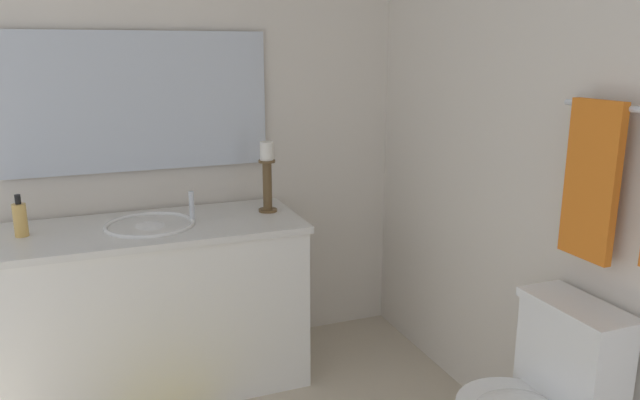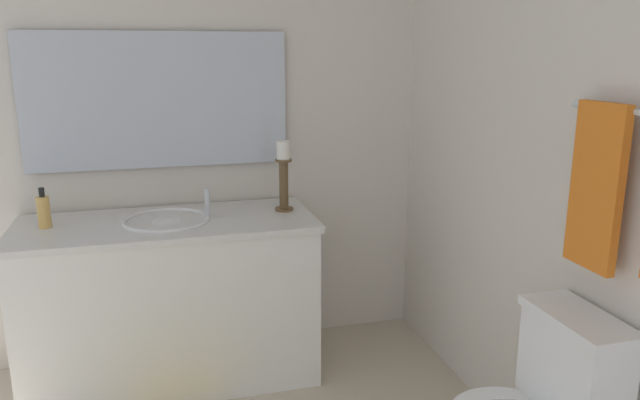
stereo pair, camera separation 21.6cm
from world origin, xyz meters
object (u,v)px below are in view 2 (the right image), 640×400
object	(u,v)px
vanity_cabinet	(172,301)
towel_near_vanity	(596,187)
mirror	(158,101)
soap_bottle	(44,211)
sink_basin	(167,229)
candle_holder_tall	(284,174)

from	to	relation	value
vanity_cabinet	towel_near_vanity	bearing A→B (deg)	45.84
vanity_cabinet	mirror	bearing A→B (deg)	179.99
mirror	soap_bottle	xyz separation A→B (m)	(0.24, -0.52, -0.45)
mirror	towel_near_vanity	world-z (taller)	mirror
sink_basin	mirror	world-z (taller)	mirror
vanity_cabinet	mirror	xyz separation A→B (m)	(-0.28, 0.00, 0.92)
towel_near_vanity	soap_bottle	bearing A→B (deg)	-125.40
candle_holder_tall	sink_basin	bearing A→B (deg)	-85.89
candle_holder_tall	towel_near_vanity	xyz separation A→B (m)	(1.28, 0.71, 0.17)
candle_holder_tall	mirror	bearing A→B (deg)	-113.11
towel_near_vanity	vanity_cabinet	bearing A→B (deg)	-134.16
vanity_cabinet	soap_bottle	xyz separation A→B (m)	(-0.04, -0.52, 0.47)
sink_basin	towel_near_vanity	xyz separation A→B (m)	(1.24, 1.27, 0.39)
vanity_cabinet	mirror	distance (m)	0.96
mirror	soap_bottle	bearing A→B (deg)	-64.92
sink_basin	mirror	size ratio (longest dim) A/B	0.32
candle_holder_tall	towel_near_vanity	size ratio (longest dim) A/B	0.65
soap_bottle	mirror	bearing A→B (deg)	115.08
vanity_cabinet	sink_basin	bearing A→B (deg)	90.00
vanity_cabinet	candle_holder_tall	bearing A→B (deg)	94.10
candle_holder_tall	towel_near_vanity	bearing A→B (deg)	29.15
sink_basin	vanity_cabinet	bearing A→B (deg)	-90.00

